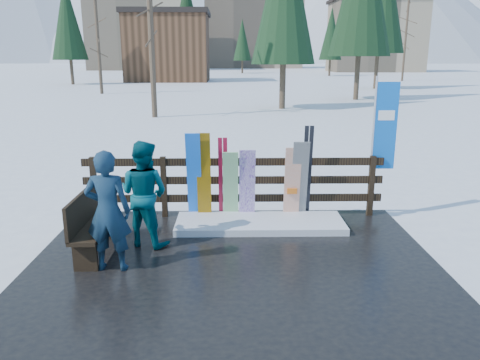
{
  "coord_description": "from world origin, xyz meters",
  "views": [
    {
      "loc": [
        -0.02,
        -6.25,
        3.01
      ],
      "look_at": [
        0.1,
        1.0,
        1.1
      ],
      "focal_mm": 35.0,
      "sensor_mm": 36.0,
      "label": 1
    }
  ],
  "objects_px": {
    "snowboard_4": "(300,181)",
    "snowboard_2": "(204,177)",
    "person_front": "(108,211)",
    "rental_flag": "(382,131)",
    "snowboard_5": "(292,184)",
    "snowboard_0": "(194,177)",
    "person_back": "(144,193)",
    "snowboard_3": "(247,185)",
    "snowboard_1": "(231,186)",
    "bench": "(91,222)"
  },
  "relations": [
    {
      "from": "snowboard_4",
      "to": "snowboard_2",
      "type": "bearing_deg",
      "value": 180.0
    },
    {
      "from": "snowboard_4",
      "to": "person_front",
      "type": "height_order",
      "value": "person_front"
    },
    {
      "from": "snowboard_2",
      "to": "person_front",
      "type": "height_order",
      "value": "person_front"
    },
    {
      "from": "rental_flag",
      "to": "person_front",
      "type": "xyz_separation_m",
      "value": [
        -4.49,
        -2.32,
        -0.74
      ]
    },
    {
      "from": "snowboard_4",
      "to": "snowboard_5",
      "type": "height_order",
      "value": "snowboard_4"
    },
    {
      "from": "snowboard_0",
      "to": "person_back",
      "type": "relative_size",
      "value": 0.99
    },
    {
      "from": "snowboard_2",
      "to": "snowboard_3",
      "type": "bearing_deg",
      "value": 0.0
    },
    {
      "from": "snowboard_1",
      "to": "snowboard_3",
      "type": "xyz_separation_m",
      "value": [
        0.3,
        0.0,
        0.02
      ]
    },
    {
      "from": "bench",
      "to": "snowboard_2",
      "type": "relative_size",
      "value": 0.91
    },
    {
      "from": "snowboard_1",
      "to": "snowboard_2",
      "type": "distance_m",
      "value": 0.51
    },
    {
      "from": "snowboard_1",
      "to": "person_front",
      "type": "height_order",
      "value": "person_front"
    },
    {
      "from": "bench",
      "to": "snowboard_1",
      "type": "height_order",
      "value": "snowboard_1"
    },
    {
      "from": "snowboard_4",
      "to": "person_back",
      "type": "bearing_deg",
      "value": -156.78
    },
    {
      "from": "person_back",
      "to": "person_front",
      "type": "bearing_deg",
      "value": 93.5
    },
    {
      "from": "snowboard_0",
      "to": "snowboard_1",
      "type": "distance_m",
      "value": 0.68
    },
    {
      "from": "snowboard_0",
      "to": "snowboard_3",
      "type": "xyz_separation_m",
      "value": [
        0.97,
        0.0,
        -0.15
      ]
    },
    {
      "from": "snowboard_3",
      "to": "snowboard_4",
      "type": "bearing_deg",
      "value": -0.0
    },
    {
      "from": "person_front",
      "to": "bench",
      "type": "bearing_deg",
      "value": -50.4
    },
    {
      "from": "snowboard_2",
      "to": "snowboard_4",
      "type": "height_order",
      "value": "snowboard_2"
    },
    {
      "from": "snowboard_1",
      "to": "snowboard_4",
      "type": "relative_size",
      "value": 0.89
    },
    {
      "from": "bench",
      "to": "snowboard_4",
      "type": "xyz_separation_m",
      "value": [
        3.38,
        1.52,
        0.23
      ]
    },
    {
      "from": "bench",
      "to": "person_back",
      "type": "relative_size",
      "value": 0.89
    },
    {
      "from": "snowboard_4",
      "to": "snowboard_5",
      "type": "bearing_deg",
      "value": 180.0
    },
    {
      "from": "snowboard_3",
      "to": "snowboard_1",
      "type": "bearing_deg",
      "value": -180.0
    },
    {
      "from": "snowboard_2",
      "to": "person_back",
      "type": "xyz_separation_m",
      "value": [
        -0.88,
        -1.13,
        0.02
      ]
    },
    {
      "from": "snowboard_5",
      "to": "person_back",
      "type": "height_order",
      "value": "person_back"
    },
    {
      "from": "snowboard_0",
      "to": "snowboard_3",
      "type": "relative_size",
      "value": 1.24
    },
    {
      "from": "snowboard_0",
      "to": "snowboard_4",
      "type": "xyz_separation_m",
      "value": [
        1.92,
        0.0,
        -0.08
      ]
    },
    {
      "from": "snowboard_4",
      "to": "person_front",
      "type": "distance_m",
      "value": 3.6
    },
    {
      "from": "rental_flag",
      "to": "person_back",
      "type": "xyz_separation_m",
      "value": [
        -4.16,
        -1.4,
        -0.76
      ]
    },
    {
      "from": "snowboard_0",
      "to": "person_front",
      "type": "relative_size",
      "value": 0.97
    },
    {
      "from": "person_front",
      "to": "snowboard_2",
      "type": "bearing_deg",
      "value": -118.95
    },
    {
      "from": "snowboard_3",
      "to": "snowboard_5",
      "type": "relative_size",
      "value": 0.97
    },
    {
      "from": "bench",
      "to": "snowboard_1",
      "type": "bearing_deg",
      "value": 35.6
    },
    {
      "from": "bench",
      "to": "snowboard_3",
      "type": "height_order",
      "value": "snowboard_3"
    },
    {
      "from": "bench",
      "to": "rental_flag",
      "type": "xyz_separation_m",
      "value": [
        4.92,
        1.79,
        1.09
      ]
    },
    {
      "from": "snowboard_1",
      "to": "snowboard_4",
      "type": "xyz_separation_m",
      "value": [
        1.26,
        0.0,
        0.09
      ]
    },
    {
      "from": "snowboard_5",
      "to": "person_front",
      "type": "bearing_deg",
      "value": -143.95
    },
    {
      "from": "snowboard_1",
      "to": "rental_flag",
      "type": "distance_m",
      "value": 2.97
    },
    {
      "from": "snowboard_1",
      "to": "snowboard_5",
      "type": "relative_size",
      "value": 0.96
    },
    {
      "from": "rental_flag",
      "to": "person_back",
      "type": "distance_m",
      "value": 4.45
    },
    {
      "from": "snowboard_3",
      "to": "snowboard_5",
      "type": "bearing_deg",
      "value": -0.0
    },
    {
      "from": "person_back",
      "to": "bench",
      "type": "bearing_deg",
      "value": 50.45
    },
    {
      "from": "bench",
      "to": "snowboard_0",
      "type": "relative_size",
      "value": 0.9
    },
    {
      "from": "snowboard_2",
      "to": "snowboard_3",
      "type": "distance_m",
      "value": 0.8
    },
    {
      "from": "person_front",
      "to": "person_back",
      "type": "xyz_separation_m",
      "value": [
        0.33,
        0.93,
        -0.02
      ]
    },
    {
      "from": "person_front",
      "to": "snowboard_4",
      "type": "bearing_deg",
      "value": -143.69
    },
    {
      "from": "snowboard_2",
      "to": "person_front",
      "type": "xyz_separation_m",
      "value": [
        -1.21,
        -2.05,
        0.04
      ]
    },
    {
      "from": "snowboard_0",
      "to": "person_front",
      "type": "bearing_deg",
      "value": -116.65
    },
    {
      "from": "rental_flag",
      "to": "person_front",
      "type": "bearing_deg",
      "value": -152.64
    }
  ]
}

